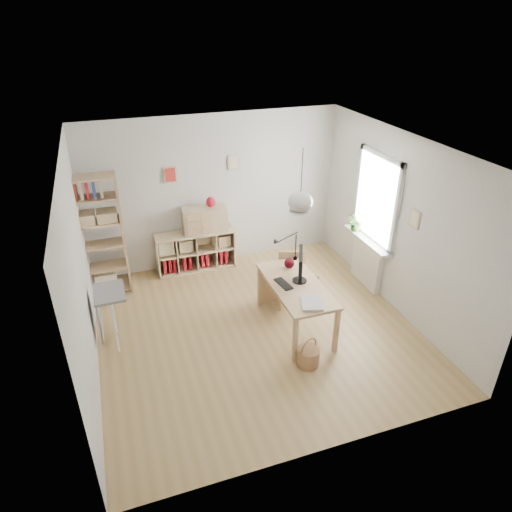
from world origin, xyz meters
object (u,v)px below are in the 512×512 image
object	(u,v)px
tall_bookshelf	(97,232)
desk	(296,290)
chair	(292,276)
monitor	(300,265)
cube_shelf	(194,253)
storage_chest	(296,281)
drawer_chest	(205,220)

from	to	relation	value
tall_bookshelf	desk	bearing A→B (deg)	-37.01
chair	monitor	bearing A→B (deg)	-81.70
desk	cube_shelf	xyz separation A→B (m)	(-1.02, 2.23, -0.36)
chair	monitor	size ratio (longest dim) A/B	1.72
desk	chair	xyz separation A→B (m)	(0.20, 0.61, -0.17)
desk	chair	world-z (taller)	chair
desk	chair	size ratio (longest dim) A/B	1.74
desk	storage_chest	size ratio (longest dim) A/B	1.87
chair	drawer_chest	world-z (taller)	drawer_chest
tall_bookshelf	drawer_chest	size ratio (longest dim) A/B	2.62
desk	monitor	xyz separation A→B (m)	(0.08, 0.06, 0.35)
cube_shelf	chair	size ratio (longest dim) A/B	1.63
desk	storage_chest	distance (m)	1.08
chair	drawer_chest	size ratio (longest dim) A/B	1.13
cube_shelf	storage_chest	bearing A→B (deg)	-43.16
cube_shelf	tall_bookshelf	world-z (taller)	tall_bookshelf
desk	tall_bookshelf	size ratio (longest dim) A/B	0.75
desk	monitor	bearing A→B (deg)	37.93
tall_bookshelf	chair	bearing A→B (deg)	-25.62
storage_chest	monitor	bearing A→B (deg)	-136.58
tall_bookshelf	cube_shelf	bearing A→B (deg)	10.19
cube_shelf	chair	bearing A→B (deg)	-52.92
chair	drawer_chest	distance (m)	1.92
desk	drawer_chest	size ratio (longest dim) A/B	1.96
drawer_chest	cube_shelf	bearing A→B (deg)	173.41
desk	cube_shelf	bearing A→B (deg)	114.61
desk	cube_shelf	size ratio (longest dim) A/B	1.07
desk	storage_chest	xyz separation A→B (m)	(0.41, 0.89, -0.46)
cube_shelf	monitor	size ratio (longest dim) A/B	2.80
chair	monitor	distance (m)	0.77
chair	drawer_chest	bearing A→B (deg)	143.38
monitor	chair	bearing A→B (deg)	101.39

